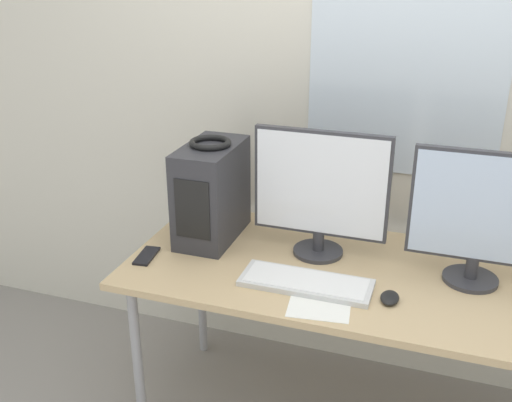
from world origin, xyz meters
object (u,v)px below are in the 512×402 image
headphones (210,143)px  monitor_right_near (480,215)px  pc_tower (212,192)px  cell_phone (147,256)px  monitor_main (321,191)px  mouse (390,298)px  keyboard (306,282)px

headphones → monitor_right_near: monitor_right_near is taller
pc_tower → cell_phone: (-0.18, -0.26, -0.20)m
monitor_main → headphones: bearing=178.9°
cell_phone → pc_tower: bearing=48.8°
monitor_main → cell_phone: (-0.63, -0.25, -0.26)m
monitor_main → mouse: monitor_main is taller
monitor_main → monitor_right_near: 0.58m
pc_tower → monitor_right_near: monitor_right_near is taller
pc_tower → headphones: 0.21m
keyboard → mouse: 0.30m
monitor_right_near → cell_phone: (-1.21, -0.22, -0.26)m
keyboard → cell_phone: 0.65m
pc_tower → cell_phone: pc_tower is taller
monitor_right_near → keyboard: bearing=-158.3°
headphones → monitor_main: (0.46, -0.01, -0.14)m
keyboard → monitor_main: bearing=93.9°
pc_tower → headphones: headphones is taller
mouse → cell_phone: 0.95m
mouse → cell_phone: size_ratio=0.62×
headphones → keyboard: headphones is taller
monitor_main → mouse: (0.32, -0.26, -0.26)m
monitor_right_near → cell_phone: monitor_right_near is taller
cell_phone → headphones: bearing=48.9°
headphones → monitor_main: monitor_main is taller
monitor_right_near → monitor_main: bearing=176.8°
pc_tower → monitor_right_near: bearing=-2.3°
cell_phone → monitor_right_near: bearing=3.2°
monitor_right_near → mouse: (-0.26, -0.23, -0.25)m
monitor_right_near → headphones: bearing=177.7°
headphones → monitor_main: bearing=-1.1°
monitor_main → keyboard: (0.02, -0.26, -0.26)m
headphones → monitor_right_near: bearing=-2.3°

